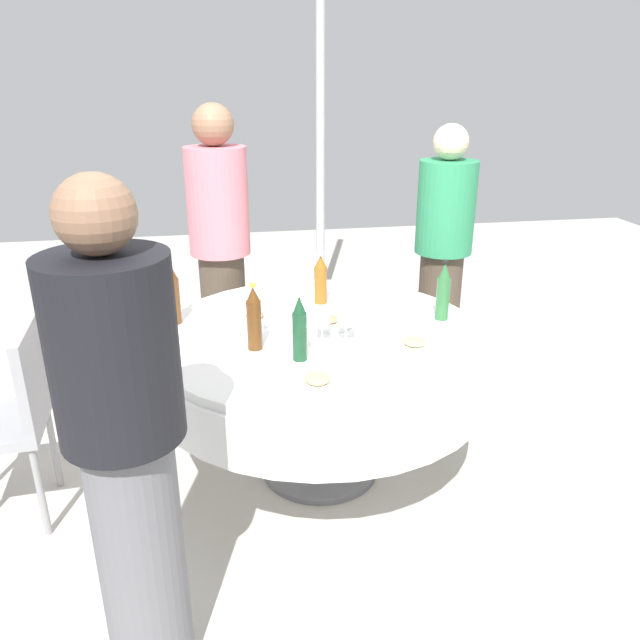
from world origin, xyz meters
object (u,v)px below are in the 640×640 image
at_px(person_right, 127,447).
at_px(plate_front, 329,322).
at_px(bottle_amber_right, 321,280).
at_px(wine_glass_north, 346,319).
at_px(person_mid, 443,252).
at_px(chair_west, 12,409).
at_px(dining_table, 320,360).
at_px(bottle_brown_outer, 254,319).
at_px(person_far, 221,250).
at_px(wine_glass_outer, 322,320).
at_px(bottle_brown_mid, 173,295).
at_px(bottle_green_far, 443,292).
at_px(plate_inner, 255,318).
at_px(bottle_dark_green_north, 300,329).
at_px(plate_left, 317,382).
at_px(plate_rear, 414,345).

bearing_deg(person_right, plate_front, -90.01).
relative_size(bottle_amber_right, wine_glass_north, 1.75).
xyz_separation_m(plate_front, person_mid, (-0.85, 0.86, 0.06)).
bearing_deg(chair_west, dining_table, -90.00).
bearing_deg(bottle_brown_outer, bottle_amber_right, 144.01).
bearing_deg(bottle_brown_outer, person_far, -174.06).
relative_size(wine_glass_north, wine_glass_outer, 1.05).
bearing_deg(bottle_brown_mid, bottle_green_far, 82.59).
xyz_separation_m(bottle_amber_right, plate_inner, (0.18, -0.34, -0.11)).
bearing_deg(person_mid, chair_west, -110.84).
height_order(bottle_amber_right, wine_glass_north, bottle_amber_right).
distance_m(bottle_dark_green_north, chair_west, 1.25).
distance_m(plate_inner, person_right, 1.22).
xyz_separation_m(plate_left, person_far, (-1.44, -0.31, 0.13)).
relative_size(dining_table, plate_front, 6.61).
xyz_separation_m(dining_table, plate_front, (-0.07, 0.05, 0.16)).
height_order(bottle_green_far, plate_rear, bottle_green_far).
bearing_deg(plate_rear, bottle_brown_outer, -98.87).
xyz_separation_m(plate_front, plate_rear, (0.31, 0.31, 0.00)).
relative_size(bottle_green_far, plate_inner, 1.33).
bearing_deg(plate_left, dining_table, 169.01).
relative_size(plate_inner, person_far, 0.13).
bearing_deg(bottle_brown_outer, bottle_dark_green_north, 51.19).
distance_m(wine_glass_outer, person_mid, 1.38).
bearing_deg(person_far, bottle_amber_right, -73.99).
bearing_deg(plate_inner, person_mid, 121.79).
bearing_deg(plate_front, person_mid, 134.54).
xyz_separation_m(bottle_dark_green_north, person_right, (0.68, -0.59, -0.04)).
distance_m(wine_glass_north, plate_front, 0.23).
relative_size(bottle_brown_mid, person_far, 0.18).
xyz_separation_m(bottle_amber_right, person_mid, (-0.55, 0.85, -0.05)).
bearing_deg(chair_west, bottle_brown_outer, -96.93).
bearing_deg(person_mid, bottle_amber_right, -101.87).
bearing_deg(dining_table, person_mid, 135.10).
height_order(bottle_green_far, person_right, person_right).
xyz_separation_m(plate_front, person_far, (-0.87, -0.46, 0.13)).
relative_size(bottle_amber_right, wine_glass_outer, 1.84).
xyz_separation_m(bottle_green_far, bottle_amber_right, (-0.31, -0.52, -0.01)).
xyz_separation_m(bottle_green_far, wine_glass_north, (0.18, -0.50, -0.03)).
distance_m(plate_rear, person_far, 1.41).
bearing_deg(wine_glass_outer, bottle_brown_outer, -84.74).
xyz_separation_m(dining_table, plate_left, (0.51, -0.10, 0.16)).
relative_size(bottle_amber_right, chair_west, 0.30).
bearing_deg(bottle_dark_green_north, bottle_brown_mid, -133.43).
bearing_deg(person_far, person_mid, -24.61).
distance_m(plate_front, plate_inner, 0.35).
bearing_deg(wine_glass_outer, bottle_amber_right, 170.83).
relative_size(bottle_brown_mid, person_right, 0.19).
xyz_separation_m(bottle_dark_green_north, plate_left, (0.23, 0.03, -0.12)).
bearing_deg(person_mid, bottle_brown_outer, -93.99).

